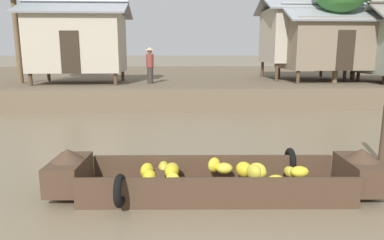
# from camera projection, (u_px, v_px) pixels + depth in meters

# --- Properties ---
(ground_plane) EXTENTS (300.00, 300.00, 0.00)m
(ground_plane) POSITION_uv_depth(u_px,v_px,m) (173.00, 126.00, 11.44)
(ground_plane) COLOR #7A6B51
(riverbank_strip) EXTENTS (160.00, 20.00, 0.92)m
(riverbank_strip) POSITION_uv_depth(u_px,v_px,m) (173.00, 80.00, 23.71)
(riverbank_strip) COLOR brown
(riverbank_strip) RESTS_ON ground
(banana_boat) EXTENTS (5.61, 1.81, 0.81)m
(banana_boat) POSITION_uv_depth(u_px,v_px,m) (215.00, 178.00, 6.06)
(banana_boat) COLOR #473323
(banana_boat) RESTS_ON ground
(stilt_house_left) EXTENTS (4.77, 3.17, 3.74)m
(stilt_house_left) POSITION_uv_depth(u_px,v_px,m) (78.00, 41.00, 16.13)
(stilt_house_left) COLOR #4C3826
(stilt_house_left) RESTS_ON riverbank_strip
(stilt_house_mid_left) EXTENTS (4.56, 3.78, 4.35)m
(stilt_house_mid_left) POSITION_uv_depth(u_px,v_px,m) (303.00, 35.00, 18.51)
(stilt_house_mid_left) COLOR #4C3826
(stilt_house_mid_left) RESTS_ON riverbank_strip
(stilt_house_mid_right) EXTENTS (5.17, 3.92, 3.78)m
(stilt_house_mid_right) POSITION_uv_depth(u_px,v_px,m) (330.00, 43.00, 17.37)
(stilt_house_mid_right) COLOR #4C3826
(stilt_house_mid_right) RESTS_ON riverbank_strip
(vendor_person) EXTENTS (0.44, 0.44, 1.66)m
(vendor_person) POSITION_uv_depth(u_px,v_px,m) (150.00, 63.00, 16.09)
(vendor_person) COLOR #332D28
(vendor_person) RESTS_ON riverbank_strip
(mooring_post) EXTENTS (0.14, 0.14, 1.28)m
(mooring_post) POSITION_uv_depth(u_px,v_px,m) (384.00, 134.00, 7.65)
(mooring_post) COLOR #423323
(mooring_post) RESTS_ON ground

